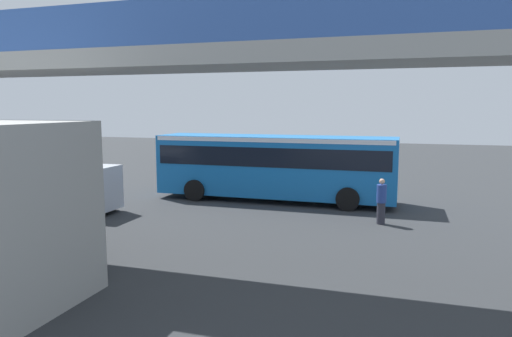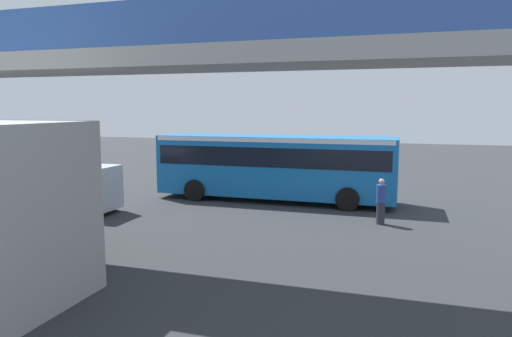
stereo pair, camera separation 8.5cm
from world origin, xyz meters
name	(u,v)px [view 2 (the right image)]	position (x,y,z in m)	size (l,w,h in m)	color
ground	(269,198)	(0.00, 0.00, 0.00)	(80.00, 80.00, 0.00)	#2D3033
city_bus	(275,162)	(-0.36, 0.37, 1.88)	(11.54, 2.85, 3.15)	#196BB7
parked_van	(63,185)	(7.75, 5.59, 1.18)	(4.80, 2.17, 2.05)	#B7BCC6
bicycle_black	(45,186)	(11.78, 2.20, 0.37)	(1.77, 0.44, 0.96)	black
bicycle_orange	(21,193)	(11.51, 4.11, 0.37)	(1.77, 0.44, 0.96)	black
pedestrian	(381,202)	(-5.56, 3.65, 0.89)	(0.38, 0.38, 1.79)	#2D2D38
traffic_sign	(187,149)	(6.91, -4.91, 1.89)	(0.08, 0.60, 2.80)	slate
lane_dash_leftmost	(357,193)	(-4.00, -2.87, 0.00)	(2.00, 0.20, 0.01)	silver
lane_dash_left	(284,189)	(0.00, -2.87, 0.00)	(2.00, 0.20, 0.01)	silver
lane_dash_centre	(217,185)	(4.00, -2.87, 0.00)	(2.00, 0.20, 0.01)	silver
pedestrian_overpass	(164,77)	(0.00, 10.50, 5.34)	(29.21, 2.60, 7.13)	#9E9E99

